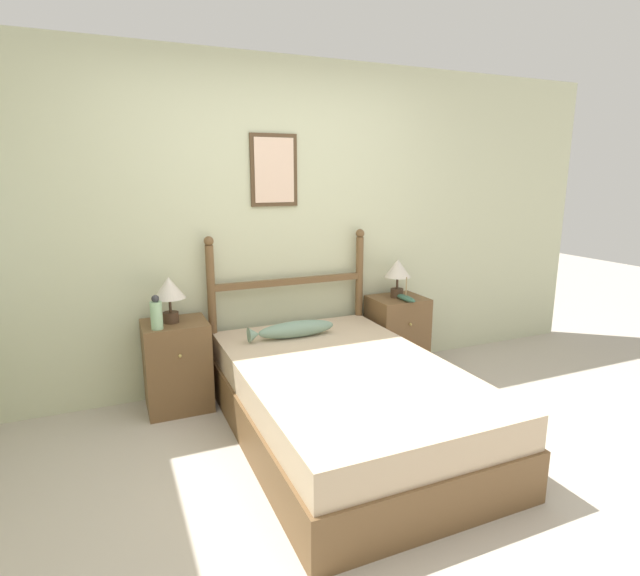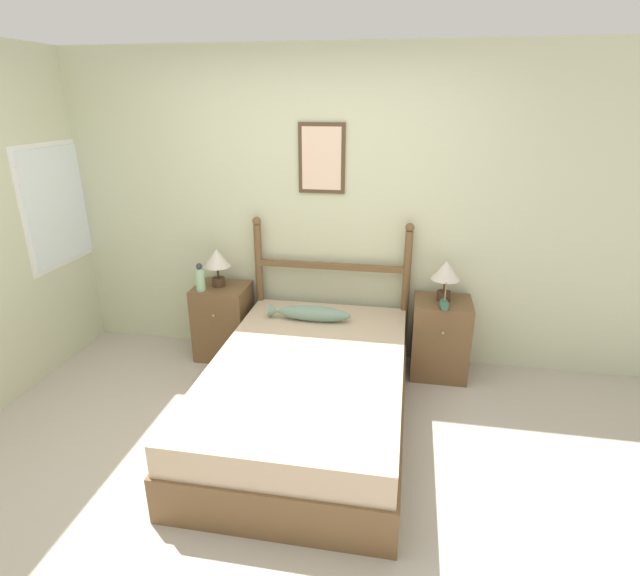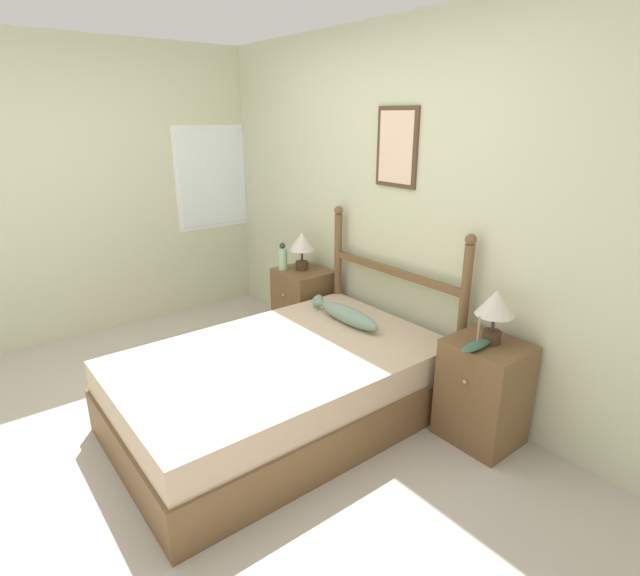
% 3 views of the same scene
% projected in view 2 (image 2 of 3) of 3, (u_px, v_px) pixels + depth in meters
% --- Properties ---
extents(ground_plane, '(16.00, 16.00, 0.00)m').
position_uv_depth(ground_plane, '(262.00, 481.00, 3.00)').
color(ground_plane, '#B7AD9E').
extents(wall_back, '(6.40, 0.08, 2.55)m').
position_uv_depth(wall_back, '(314.00, 211.00, 4.13)').
color(wall_back, beige).
rests_on(wall_back, ground_plane).
extents(bed, '(1.32, 2.07, 0.49)m').
position_uv_depth(bed, '(308.00, 393.00, 3.45)').
color(bed, brown).
rests_on(bed, ground_plane).
extents(headboard, '(1.33, 0.07, 1.23)m').
position_uv_depth(headboard, '(331.00, 284.00, 4.22)').
color(headboard, brown).
rests_on(headboard, ground_plane).
extents(nightstand_left, '(0.45, 0.41, 0.65)m').
position_uv_depth(nightstand_left, '(223.00, 321.00, 4.37)').
color(nightstand_left, brown).
rests_on(nightstand_left, ground_plane).
extents(nightstand_right, '(0.45, 0.41, 0.65)m').
position_uv_depth(nightstand_right, '(440.00, 338.00, 4.06)').
color(nightstand_right, brown).
rests_on(nightstand_right, ground_plane).
extents(table_lamp_left, '(0.22, 0.22, 0.33)m').
position_uv_depth(table_lamp_left, '(217.00, 260.00, 4.18)').
color(table_lamp_left, '#422D1E').
rests_on(table_lamp_left, nightstand_left).
extents(table_lamp_right, '(0.22, 0.22, 0.33)m').
position_uv_depth(table_lamp_right, '(446.00, 273.00, 3.88)').
color(table_lamp_right, '#422D1E').
rests_on(table_lamp_right, nightstand_right).
extents(bottle, '(0.08, 0.08, 0.24)m').
position_uv_depth(bottle, '(200.00, 278.00, 4.12)').
color(bottle, '#99C699').
rests_on(bottle, nightstand_left).
extents(model_boat, '(0.07, 0.26, 0.20)m').
position_uv_depth(model_boat, '(444.00, 304.00, 3.82)').
color(model_boat, '#386651').
rests_on(model_boat, nightstand_right).
extents(fish_pillow, '(0.66, 0.13, 0.12)m').
position_uv_depth(fish_pillow, '(310.00, 313.00, 3.96)').
color(fish_pillow, gray).
rests_on(fish_pillow, bed).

